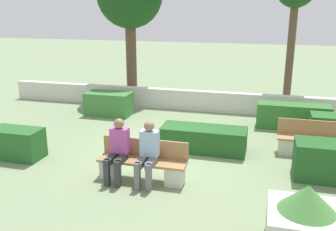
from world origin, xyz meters
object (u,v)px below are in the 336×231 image
at_px(bench_front, 143,165).
at_px(bench_left_side, 311,143).
at_px(person_seated_man, 148,150).
at_px(person_seated_woman, 118,147).
at_px(planter_corner_left, 305,224).

relative_size(bench_front, bench_left_side, 1.15).
bearing_deg(person_seated_man, person_seated_woman, -179.99).
height_order(bench_front, person_seated_man, person_seated_man).
xyz_separation_m(bench_left_side, planter_corner_left, (-0.49, -4.15, 0.18)).
bearing_deg(bench_left_side, bench_front, -138.77).
distance_m(person_seated_woman, planter_corner_left, 3.98).
bearing_deg(planter_corner_left, person_seated_woman, 155.89).
xyz_separation_m(bench_front, person_seated_man, (0.17, -0.14, 0.41)).
xyz_separation_m(bench_left_side, person_seated_man, (-3.45, -2.53, 0.42)).
height_order(person_seated_man, person_seated_woman, person_seated_man).
relative_size(bench_front, person_seated_woman, 1.43).
xyz_separation_m(person_seated_man, planter_corner_left, (2.96, -1.62, -0.24)).
bearing_deg(person_seated_man, bench_front, 141.09).
height_order(bench_left_side, person_seated_woman, person_seated_woman).
relative_size(bench_left_side, person_seated_woman, 1.24).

